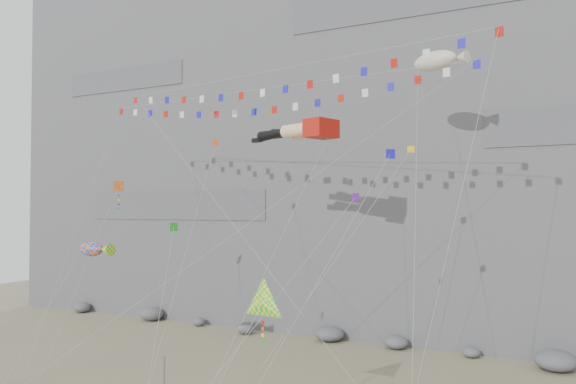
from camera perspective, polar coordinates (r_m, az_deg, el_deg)
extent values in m
cube|color=slate|center=(65.25, 9.34, 10.13)|extent=(80.00, 28.00, 50.00)
cube|color=#B5150B|center=(38.76, 3.39, 6.44)|extent=(2.13, 2.51, 1.26)
cylinder|color=beige|center=(39.54, 0.76, 6.28)|extent=(2.32, 1.54, 0.93)
sphere|color=black|center=(40.28, -0.33, 6.13)|extent=(0.85, 0.85, 0.85)
cone|color=black|center=(41.16, -1.58, 5.86)|extent=(2.66, 1.52, 0.87)
cube|color=black|center=(42.35, -3.18, 5.26)|extent=(0.90, 0.60, 0.31)
cylinder|color=beige|center=(40.45, 2.01, 6.10)|extent=(2.32, 1.54, 0.93)
sphere|color=black|center=(41.17, 0.91, 5.96)|extent=(0.85, 0.85, 0.85)
cone|color=black|center=(42.06, -0.34, 5.96)|extent=(2.68, 1.52, 0.93)
cube|color=black|center=(43.25, -1.93, 5.63)|extent=(0.90, 0.60, 0.31)
cylinder|color=gray|center=(32.02, -2.57, -7.20)|extent=(0.03, 0.03, 22.69)
cylinder|color=gray|center=(40.52, -13.76, -3.46)|extent=(0.03, 0.03, 26.49)
cylinder|color=gray|center=(33.51, 3.97, -3.33)|extent=(0.03, 0.03, 25.01)
cylinder|color=gray|center=(43.47, -20.26, -8.11)|extent=(0.03, 0.03, 15.01)
cube|color=gray|center=(42.73, -24.09, -17.33)|extent=(0.16, 0.16, 0.10)
cylinder|color=gray|center=(41.76, -23.21, -11.52)|extent=(0.03, 0.03, 10.42)
cylinder|color=gray|center=(29.22, -6.62, -18.12)|extent=(0.03, 0.03, 8.14)
cylinder|color=gray|center=(34.38, 13.75, -2.62)|extent=(0.03, 0.03, 25.50)
cylinder|color=gray|center=(37.79, -10.50, -6.56)|extent=(0.03, 0.03, 21.68)
cylinder|color=gray|center=(31.98, -1.78, -11.52)|extent=(0.03, 0.03, 17.34)
cylinder|color=gray|center=(33.69, -13.01, -12.62)|extent=(0.03, 0.03, 13.50)
cylinder|color=gray|center=(32.86, 3.76, -8.42)|extent=(0.03, 0.03, 21.61)
cylinder|color=gray|center=(30.16, 2.57, -9.86)|extent=(0.03, 0.03, 17.36)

